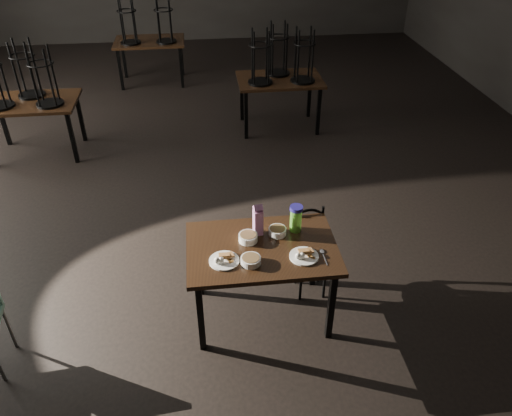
{
  "coord_description": "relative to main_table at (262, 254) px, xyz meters",
  "views": [
    {
      "loc": [
        0.12,
        -5.53,
        3.25
      ],
      "look_at": [
        0.53,
        -2.07,
        0.85
      ],
      "focal_mm": 35.0,
      "sensor_mm": 36.0,
      "label": 1
    }
  ],
  "objects": [
    {
      "name": "water_bottle",
      "position": [
        0.3,
        0.18,
        0.2
      ],
      "size": [
        0.12,
        0.12,
        0.24
      ],
      "color": "#62BE38",
      "rests_on": "main_table"
    },
    {
      "name": "plate_right",
      "position": [
        0.31,
        -0.17,
        0.1
      ],
      "size": [
        0.23,
        0.23,
        0.07
      ],
      "color": "white",
      "rests_on": "main_table"
    },
    {
      "name": "bowl_big",
      "position": [
        -0.11,
        -0.19,
        0.11
      ],
      "size": [
        0.16,
        0.16,
        0.05
      ],
      "color": "white",
      "rests_on": "main_table"
    },
    {
      "name": "main_table",
      "position": [
        0.0,
        0.0,
        0.0
      ],
      "size": [
        1.2,
        0.8,
        0.75
      ],
      "color": "black",
      "rests_on": "ground"
    },
    {
      "name": "bentwood_chair",
      "position": [
        0.47,
        0.3,
        -0.19
      ],
      "size": [
        0.4,
        0.39,
        0.8
      ],
      "rotation": [
        0.0,
        0.0,
        0.15
      ],
      "color": "black",
      "rests_on": "ground"
    },
    {
      "name": "juice_carton",
      "position": [
        -0.01,
        0.17,
        0.21
      ],
      "size": [
        0.08,
        0.08,
        0.29
      ],
      "color": "#971B7F",
      "rests_on": "main_table"
    },
    {
      "name": "plate_left",
      "position": [
        -0.31,
        -0.15,
        0.1
      ],
      "size": [
        0.23,
        0.23,
        0.08
      ],
      "color": "white",
      "rests_on": "main_table"
    },
    {
      "name": "bowl_near",
      "position": [
        -0.1,
        0.09,
        0.11
      ],
      "size": [
        0.15,
        0.15,
        0.06
      ],
      "color": "white",
      "rests_on": "main_table"
    },
    {
      "name": "bg_table_right",
      "position": [
        0.74,
        3.72,
        0.11
      ],
      "size": [
        1.2,
        0.8,
        1.48
      ],
      "color": "black",
      "rests_on": "ground"
    },
    {
      "name": "bg_table_left",
      "position": [
        -2.6,
        3.29,
        0.11
      ],
      "size": [
        1.2,
        0.8,
        1.48
      ],
      "color": "black",
      "rests_on": "ground"
    },
    {
      "name": "spoon",
      "position": [
        0.46,
        -0.13,
        0.08
      ],
      "size": [
        0.04,
        0.2,
        0.01
      ],
      "color": "silver",
      "rests_on": "main_table"
    },
    {
      "name": "bowl_far",
      "position": [
        0.15,
        0.15,
        0.11
      ],
      "size": [
        0.15,
        0.15,
        0.06
      ],
      "color": "white",
      "rests_on": "main_table"
    },
    {
      "name": "bg_table_far",
      "position": [
        -1.21,
        5.82,
        0.08
      ],
      "size": [
        1.2,
        0.8,
        1.48
      ],
      "color": "black",
      "rests_on": "ground"
    }
  ]
}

